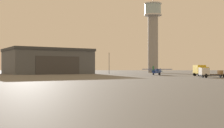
{
  "coord_description": "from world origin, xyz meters",
  "views": [
    {
      "loc": [
        -3.55,
        -68.49,
        2.52
      ],
      "look_at": [
        -4.56,
        32.49,
        3.73
      ],
      "focal_mm": 46.83,
      "sensor_mm": 36.0,
      "label": 1
    }
  ],
  "objects_px": {
    "airplane_blue": "(157,71)",
    "light_post_east": "(109,61)",
    "control_tower": "(153,31)",
    "truck_flatbed_white": "(210,73)",
    "truck_box_yellow": "(200,70)"
  },
  "relations": [
    {
      "from": "airplane_blue",
      "to": "light_post_east",
      "type": "distance_m",
      "value": 25.79
    },
    {
      "from": "control_tower",
      "to": "light_post_east",
      "type": "xyz_separation_m",
      "value": [
        -20.52,
        -21.95,
        -14.66
      ]
    },
    {
      "from": "airplane_blue",
      "to": "light_post_east",
      "type": "relative_size",
      "value": 1.13
    },
    {
      "from": "control_tower",
      "to": "truck_flatbed_white",
      "type": "xyz_separation_m",
      "value": [
        5.21,
        -66.94,
        -18.53
      ]
    },
    {
      "from": "control_tower",
      "to": "truck_flatbed_white",
      "type": "distance_m",
      "value": 69.65
    },
    {
      "from": "truck_box_yellow",
      "to": "light_post_east",
      "type": "xyz_separation_m",
      "value": [
        -27.32,
        31.8,
        3.3
      ]
    },
    {
      "from": "airplane_blue",
      "to": "truck_flatbed_white",
      "type": "relative_size",
      "value": 1.34
    },
    {
      "from": "truck_box_yellow",
      "to": "light_post_east",
      "type": "distance_m",
      "value": 42.06
    },
    {
      "from": "light_post_east",
      "to": "truck_flatbed_white",
      "type": "bearing_deg",
      "value": -60.24
    },
    {
      "from": "airplane_blue",
      "to": "truck_box_yellow",
      "type": "relative_size",
      "value": 1.61
    },
    {
      "from": "truck_flatbed_white",
      "to": "light_post_east",
      "type": "height_order",
      "value": "light_post_east"
    },
    {
      "from": "control_tower",
      "to": "airplane_blue",
      "type": "height_order",
      "value": "control_tower"
    },
    {
      "from": "control_tower",
      "to": "airplane_blue",
      "type": "bearing_deg",
      "value": -95.78
    },
    {
      "from": "control_tower",
      "to": "airplane_blue",
      "type": "relative_size",
      "value": 3.88
    },
    {
      "from": "truck_box_yellow",
      "to": "truck_flatbed_white",
      "type": "xyz_separation_m",
      "value": [
        -1.59,
        -13.19,
        -0.57
      ]
    }
  ]
}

